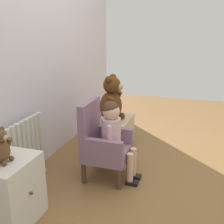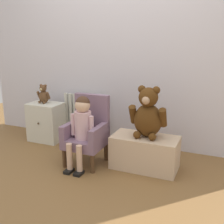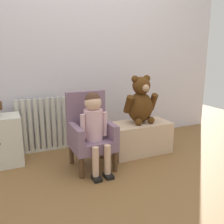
% 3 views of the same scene
% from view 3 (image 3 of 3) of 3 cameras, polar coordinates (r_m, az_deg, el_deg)
% --- Properties ---
extents(ground_plane, '(6.00, 6.00, 0.00)m').
position_cam_3_polar(ground_plane, '(2.14, 3.15, -16.45)').
color(ground_plane, brown).
extents(back_wall, '(3.80, 0.05, 2.40)m').
position_cam_3_polar(back_wall, '(2.94, -7.55, 15.97)').
color(back_wall, silver).
rests_on(back_wall, ground_plane).
extents(radiator, '(0.56, 0.05, 0.59)m').
position_cam_3_polar(radiator, '(2.82, -15.63, -2.94)').
color(radiator, beige).
rests_on(radiator, ground_plane).
extents(child_armchair, '(0.38, 0.39, 0.71)m').
position_cam_3_polar(child_armchair, '(2.36, -4.99, -4.59)').
color(child_armchair, slate).
rests_on(child_armchair, ground_plane).
extents(child_figure, '(0.25, 0.35, 0.73)m').
position_cam_3_polar(child_figure, '(2.22, -4.09, -2.06)').
color(child_figure, beige).
rests_on(child_figure, ground_plane).
extents(low_bench, '(0.65, 0.34, 0.33)m').
position_cam_3_polar(low_bench, '(2.73, 6.29, -5.83)').
color(low_bench, '#C8AA8A').
rests_on(low_bench, ground_plane).
extents(large_teddy_bear, '(0.37, 0.26, 0.51)m').
position_cam_3_polar(large_teddy_bear, '(2.65, 6.56, 2.27)').
color(large_teddy_bear, '#4C2C10').
rests_on(large_teddy_bear, low_bench).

